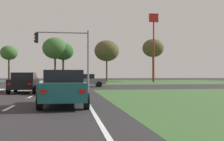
{
  "coord_description": "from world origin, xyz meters",
  "views": [
    {
      "loc": [
        6.05,
        -2.47,
        1.36
      ],
      "look_at": [
        11.36,
        33.58,
        1.99
      ],
      "focal_mm": 44.23,
      "sensor_mm": 36.0,
      "label": 1
    }
  ],
  "objects_px": {
    "car_red_sixth": "(32,78)",
    "traffic_signal_near_right": "(68,48)",
    "car_navy_third": "(66,83)",
    "car_grey_seventh": "(87,80)",
    "treeline_fifth": "(55,48)",
    "treeline_fourth": "(63,52)",
    "treeline_sixth": "(107,51)",
    "car_black_fourth": "(24,82)",
    "car_teal_eighth": "(64,88)",
    "fastfood_pole_sign": "(154,33)",
    "treeline_seventh": "(153,48)",
    "pedestrian_at_median": "(33,76)",
    "car_white_near": "(28,78)",
    "treeline_third": "(9,53)"
  },
  "relations": [
    {
      "from": "car_red_sixth",
      "to": "traffic_signal_near_right",
      "type": "height_order",
      "value": "traffic_signal_near_right"
    },
    {
      "from": "car_navy_third",
      "to": "car_grey_seventh",
      "type": "bearing_deg",
      "value": 79.62
    },
    {
      "from": "car_red_sixth",
      "to": "treeline_fifth",
      "type": "height_order",
      "value": "treeline_fifth"
    },
    {
      "from": "car_red_sixth",
      "to": "car_navy_third",
      "type": "bearing_deg",
      "value": 101.06
    },
    {
      "from": "car_red_sixth",
      "to": "treeline_fourth",
      "type": "relative_size",
      "value": 0.48
    },
    {
      "from": "car_grey_seventh",
      "to": "treeline_sixth",
      "type": "xyz_separation_m",
      "value": [
        5.98,
        28.18,
        6.03
      ]
    },
    {
      "from": "car_black_fourth",
      "to": "car_teal_eighth",
      "type": "relative_size",
      "value": 0.94
    },
    {
      "from": "fastfood_pole_sign",
      "to": "treeline_seventh",
      "type": "relative_size",
      "value": 1.39
    },
    {
      "from": "pedestrian_at_median",
      "to": "fastfood_pole_sign",
      "type": "xyz_separation_m",
      "value": [
        21.63,
        4.76,
        8.17
      ]
    },
    {
      "from": "traffic_signal_near_right",
      "to": "fastfood_pole_sign",
      "type": "height_order",
      "value": "fastfood_pole_sign"
    },
    {
      "from": "car_white_near",
      "to": "car_red_sixth",
      "type": "distance_m",
      "value": 7.47
    },
    {
      "from": "pedestrian_at_median",
      "to": "treeline_fifth",
      "type": "xyz_separation_m",
      "value": [
        2.57,
        15.97,
        6.03
      ]
    },
    {
      "from": "car_teal_eighth",
      "to": "treeline_sixth",
      "type": "bearing_deg",
      "value": 80.52
    },
    {
      "from": "car_navy_third",
      "to": "pedestrian_at_median",
      "type": "distance_m",
      "value": 25.81
    },
    {
      "from": "treeline_third",
      "to": "traffic_signal_near_right",
      "type": "bearing_deg",
      "value": -69.37
    },
    {
      "from": "fastfood_pole_sign",
      "to": "treeline_fifth",
      "type": "relative_size",
      "value": 1.35
    },
    {
      "from": "car_black_fourth",
      "to": "car_teal_eighth",
      "type": "bearing_deg",
      "value": -71.18
    },
    {
      "from": "car_grey_seventh",
      "to": "treeline_third",
      "type": "distance_m",
      "value": 30.51
    },
    {
      "from": "treeline_fourth",
      "to": "treeline_fifth",
      "type": "distance_m",
      "value": 1.93
    },
    {
      "from": "treeline_fourth",
      "to": "treeline_sixth",
      "type": "bearing_deg",
      "value": -10.09
    },
    {
      "from": "traffic_signal_near_right",
      "to": "treeline_seventh",
      "type": "relative_size",
      "value": 0.59
    },
    {
      "from": "car_teal_eighth",
      "to": "treeline_fourth",
      "type": "distance_m",
      "value": 50.23
    },
    {
      "from": "car_navy_third",
      "to": "treeline_fourth",
      "type": "distance_m",
      "value": 42.0
    },
    {
      "from": "car_navy_third",
      "to": "treeline_fourth",
      "type": "height_order",
      "value": "treeline_fourth"
    },
    {
      "from": "car_black_fourth",
      "to": "treeline_sixth",
      "type": "xyz_separation_m",
      "value": [
        11.35,
        38.46,
        5.99
      ]
    },
    {
      "from": "car_white_near",
      "to": "car_black_fourth",
      "type": "height_order",
      "value": "car_white_near"
    },
    {
      "from": "car_white_near",
      "to": "car_grey_seventh",
      "type": "bearing_deg",
      "value": 114.28
    },
    {
      "from": "car_navy_third",
      "to": "treeline_seventh",
      "type": "distance_m",
      "value": 43.22
    },
    {
      "from": "car_black_fourth",
      "to": "fastfood_pole_sign",
      "type": "height_order",
      "value": "fastfood_pole_sign"
    },
    {
      "from": "car_navy_third",
      "to": "car_red_sixth",
      "type": "distance_m",
      "value": 42.06
    },
    {
      "from": "car_grey_seventh",
      "to": "traffic_signal_near_right",
      "type": "xyz_separation_m",
      "value": [
        -2.05,
        -6.55,
        3.09
      ]
    },
    {
      "from": "car_black_fourth",
      "to": "car_grey_seventh",
      "type": "bearing_deg",
      "value": 62.41
    },
    {
      "from": "fastfood_pole_sign",
      "to": "treeline_third",
      "type": "bearing_deg",
      "value": 163.87
    },
    {
      "from": "car_white_near",
      "to": "car_red_sixth",
      "type": "relative_size",
      "value": 1.0
    },
    {
      "from": "car_navy_third",
      "to": "fastfood_pole_sign",
      "type": "xyz_separation_m",
      "value": [
        15.86,
        29.91,
        8.65
      ]
    },
    {
      "from": "car_white_near",
      "to": "treeline_seventh",
      "type": "height_order",
      "value": "treeline_seventh"
    },
    {
      "from": "car_navy_third",
      "to": "traffic_signal_near_right",
      "type": "distance_m",
      "value": 5.98
    },
    {
      "from": "treeline_fifth",
      "to": "treeline_fourth",
      "type": "bearing_deg",
      "value": 14.12
    },
    {
      "from": "treeline_third",
      "to": "treeline_fourth",
      "type": "xyz_separation_m",
      "value": [
        10.86,
        3.51,
        0.72
      ]
    },
    {
      "from": "traffic_signal_near_right",
      "to": "treeline_fourth",
      "type": "distance_m",
      "value": 36.57
    },
    {
      "from": "car_black_fourth",
      "to": "car_teal_eighth",
      "type": "distance_m",
      "value": 10.25
    },
    {
      "from": "car_white_near",
      "to": "car_black_fourth",
      "type": "bearing_deg",
      "value": 98.09
    },
    {
      "from": "car_teal_eighth",
      "to": "treeline_sixth",
      "type": "xyz_separation_m",
      "value": [
        8.05,
        48.16,
        5.99
      ]
    },
    {
      "from": "traffic_signal_near_right",
      "to": "fastfood_pole_sign",
      "type": "bearing_deg",
      "value": 57.52
    },
    {
      "from": "car_red_sixth",
      "to": "treeline_seventh",
      "type": "distance_m",
      "value": 27.38
    },
    {
      "from": "car_grey_seventh",
      "to": "fastfood_pole_sign",
      "type": "relative_size",
      "value": 0.33
    },
    {
      "from": "fastfood_pole_sign",
      "to": "treeline_seventh",
      "type": "xyz_separation_m",
      "value": [
        2.51,
        8.65,
        -2.07
      ]
    },
    {
      "from": "car_black_fourth",
      "to": "car_teal_eighth",
      "type": "height_order",
      "value": "car_teal_eighth"
    },
    {
      "from": "car_navy_third",
      "to": "treeline_sixth",
      "type": "xyz_separation_m",
      "value": [
        8.12,
        39.87,
        5.99
      ]
    },
    {
      "from": "car_teal_eighth",
      "to": "treeline_seventh",
      "type": "xyz_separation_m",
      "value": [
        18.3,
        46.86,
        6.58
      ]
    }
  ]
}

